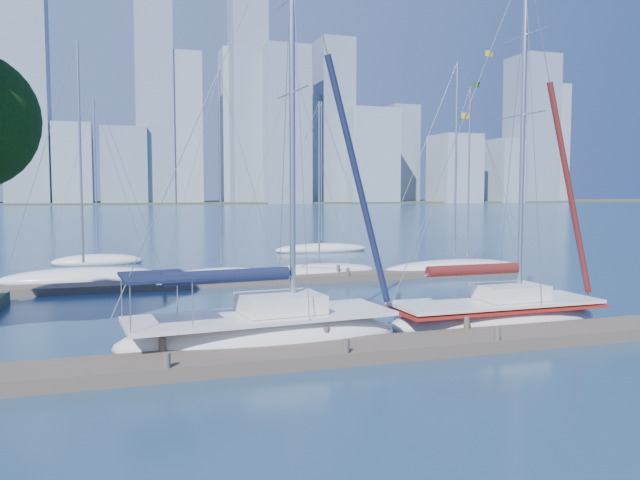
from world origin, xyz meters
name	(u,v)px	position (x,y,z in m)	size (l,w,h in m)	color
ground	(336,359)	(0.00, 0.00, 0.00)	(700.00, 700.00, 0.00)	#17344B
near_dock	(336,352)	(0.00, 0.00, 0.20)	(26.00, 2.00, 0.40)	brown
far_dock	(275,280)	(2.00, 16.00, 0.18)	(30.00, 1.80, 0.36)	brown
far_shore	(133,203)	(0.00, 320.00, 0.00)	(800.00, 100.00, 1.50)	#38472D
sailboat_navy	(262,314)	(-1.82, 2.03, 1.09)	(9.46, 3.87, 14.64)	silver
sailboat_maroon	(497,298)	(7.14, 2.39, 1.10)	(8.55, 2.97, 14.05)	silver
bg_boat_0	(84,278)	(-8.10, 19.43, 0.28)	(9.10, 5.94, 13.61)	silver
bg_boat_1	(222,276)	(-0.63, 18.14, 0.25)	(6.28, 2.45, 12.16)	silver
bg_boat_2	(294,275)	(3.47, 17.38, 0.24)	(7.77, 3.20, 12.51)	silver
bg_boat_3	(319,271)	(5.48, 18.85, 0.22)	(7.48, 3.04, 10.81)	silver
bg_boat_4	(454,269)	(13.71, 16.89, 0.28)	(9.82, 4.09, 13.36)	silver
bg_boat_5	(467,266)	(15.25, 17.91, 0.24)	(7.22, 3.06, 11.99)	silver
bg_boat_6	(98,261)	(-7.68, 28.82, 0.25)	(6.27, 2.57, 11.83)	silver
bg_boat_7	(322,249)	(10.20, 33.02, 0.25)	(8.30, 2.86, 13.01)	silver
skyline	(165,131)	(14.96, 290.93, 34.81)	(503.35, 51.31, 112.00)	#8597AC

